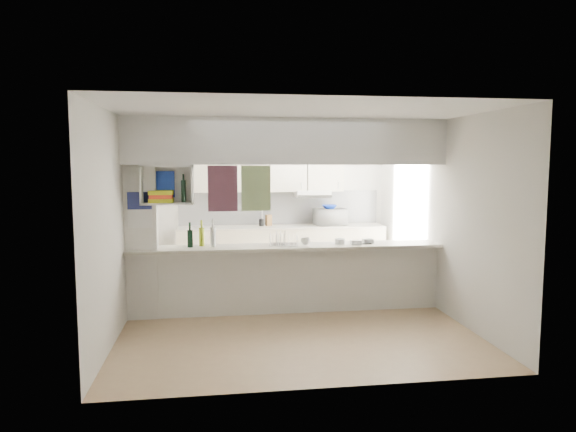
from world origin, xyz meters
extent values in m
plane|color=tan|center=(0.00, 0.00, 0.00)|extent=(4.80, 4.80, 0.00)
plane|color=white|center=(0.00, 0.00, 2.60)|extent=(4.80, 4.80, 0.00)
plane|color=silver|center=(0.00, 2.40, 1.30)|extent=(4.20, 0.00, 4.20)
plane|color=silver|center=(-2.10, 0.00, 1.30)|extent=(0.00, 4.80, 4.80)
plane|color=silver|center=(2.10, 0.00, 1.30)|extent=(0.00, 4.80, 4.80)
cube|color=silver|center=(0.00, 0.00, 0.44)|extent=(4.20, 0.15, 0.88)
cube|color=beige|center=(0.00, 0.00, 0.90)|extent=(4.20, 0.50, 0.04)
cube|color=white|center=(0.00, 0.00, 2.30)|extent=(4.20, 0.50, 0.60)
cube|color=silver|center=(-1.90, 0.00, 1.30)|extent=(0.40, 0.18, 2.60)
cube|color=#191E4C|center=(-1.90, -0.10, 1.55)|extent=(0.30, 0.01, 0.22)
cube|color=white|center=(-1.90, -0.10, 1.32)|extent=(0.30, 0.01, 0.24)
cube|color=black|center=(-0.85, 0.22, 1.68)|extent=(0.40, 0.02, 0.62)
cube|color=#175969|center=(-0.40, 0.22, 1.68)|extent=(0.40, 0.02, 0.62)
cube|color=white|center=(-1.55, -0.10, 1.51)|extent=(0.65, 0.35, 0.02)
cube|color=white|center=(-1.55, -0.10, 1.99)|extent=(0.65, 0.35, 0.02)
cube|color=white|center=(-1.55, 0.06, 1.75)|extent=(0.65, 0.02, 0.50)
cube|color=white|center=(-1.86, -0.10, 1.75)|extent=(0.02, 0.35, 0.50)
cube|color=white|center=(-1.24, -0.10, 1.75)|extent=(0.02, 0.35, 0.50)
cube|color=#C9CB16|center=(-1.63, -0.10, 1.55)|extent=(0.30, 0.24, 0.05)
cube|color=red|center=(-1.63, -0.10, 1.60)|extent=(0.28, 0.22, 0.05)
cube|color=#C9CB16|center=(-1.63, -0.10, 1.65)|extent=(0.30, 0.24, 0.05)
cube|color=#0D2998|center=(-1.60, 0.02, 1.75)|extent=(0.26, 0.02, 0.34)
cylinder|color=black|center=(-1.35, -0.10, 1.67)|extent=(0.06, 0.06, 0.28)
cube|color=#ECE6C8|center=(0.20, 2.10, 0.45)|extent=(3.60, 0.60, 0.90)
cube|color=beige|center=(0.20, 2.10, 0.91)|extent=(3.60, 0.63, 0.03)
cube|color=silver|center=(0.20, 2.38, 1.22)|extent=(3.60, 0.03, 0.60)
cube|color=#ECE6C8|center=(0.00, 2.23, 1.88)|extent=(2.62, 0.34, 0.72)
cube|color=white|center=(0.75, 2.16, 1.48)|extent=(0.60, 0.46, 0.12)
cube|color=silver|center=(0.75, 1.93, 1.45)|extent=(0.60, 0.02, 0.05)
imported|color=white|center=(1.07, 2.10, 1.07)|extent=(0.58, 0.43, 0.30)
imported|color=#0D2998|center=(1.05, 2.09, 1.25)|extent=(0.26, 0.26, 0.06)
cube|color=silver|center=(-0.05, 0.02, 0.93)|extent=(0.41, 0.33, 0.01)
cylinder|color=white|center=(-0.14, 0.03, 1.03)|extent=(0.04, 0.19, 0.19)
cylinder|color=white|center=(-0.09, 0.02, 1.03)|extent=(0.04, 0.19, 0.19)
cylinder|color=white|center=(-0.03, 0.02, 1.03)|extent=(0.04, 0.19, 0.19)
imported|color=white|center=(0.23, -0.07, 0.98)|extent=(0.15, 0.15, 0.10)
cylinder|color=black|center=(-1.29, 0.03, 1.03)|extent=(0.07, 0.07, 0.23)
cylinder|color=black|center=(-1.29, 0.03, 1.20)|extent=(0.03, 0.03, 0.10)
cylinder|color=olive|center=(-1.14, 0.11, 1.04)|extent=(0.07, 0.07, 0.24)
cylinder|color=olive|center=(-1.14, 0.11, 1.22)|extent=(0.03, 0.03, 0.10)
cylinder|color=silver|center=(-0.99, 0.03, 1.05)|extent=(0.07, 0.07, 0.26)
cylinder|color=silver|center=(-0.99, 0.03, 1.23)|extent=(0.03, 0.03, 0.10)
cylinder|color=silver|center=(0.73, 0.03, 0.95)|extent=(0.14, 0.14, 0.07)
cube|color=silver|center=(0.93, -0.07, 0.95)|extent=(0.14, 0.10, 0.06)
cube|color=silver|center=(1.13, 0.03, 0.95)|extent=(0.14, 0.10, 0.06)
cube|color=black|center=(1.08, -0.04, 0.93)|extent=(0.14, 0.07, 0.01)
cylinder|color=black|center=(-0.16, 2.15, 0.98)|extent=(0.09, 0.09, 0.13)
cube|color=brown|center=(-0.02, 2.18, 1.02)|extent=(0.12, 0.11, 0.19)
camera|label=1|loc=(-0.95, -6.75, 2.03)|focal=32.00mm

